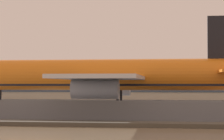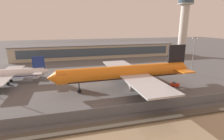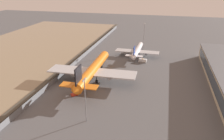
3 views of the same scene
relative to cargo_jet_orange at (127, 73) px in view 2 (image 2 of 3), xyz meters
The scene contains 10 objects.
ground_plane 6.77m from the cargo_jet_orange, 86.68° to the right, with size 500.00×500.00×0.00m, color #565659.
shoreline_seawall 24.12m from the cargo_jet_orange, 89.59° to the right, with size 320.00×3.00×0.50m.
perimeter_fence 19.49m from the cargo_jet_orange, 89.49° to the right, with size 280.00×0.10×2.74m.
cargo_jet_orange is the anchor object (origin of this frame).
passenger_jet_white 50.05m from the cargo_jet_orange, 159.28° to the left, with size 36.54×31.08×10.97m.
baggage_tug 19.79m from the cargo_jet_orange, ahead, with size 3.39×3.40×1.80m.
ops_van 42.28m from the cargo_jet_orange, 146.42° to the left, with size 2.89×5.47×2.48m.
control_tower 91.20m from the cargo_jet_orange, 41.62° to the left, with size 12.16×12.16×46.47m.
terminal_building 70.97m from the cargo_jet_orange, 89.37° to the left, with size 116.36×20.89×9.73m.
apron_light_mast_apron_east 37.81m from the cargo_jet_orange, 14.50° to the left, with size 3.20×0.40×18.19m.
Camera 2 is at (-21.99, -56.50, 23.40)m, focal length 28.00 mm.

